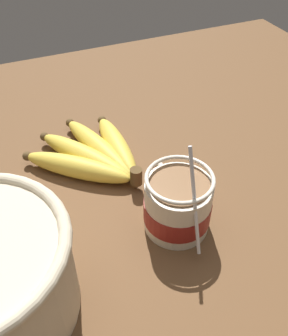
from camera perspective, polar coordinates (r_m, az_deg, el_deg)
name	(u,v)px	position (r cm, az deg, el deg)	size (l,w,h in cm)	color
table	(179,208)	(62.79, 5.39, -6.09)	(123.14, 123.14, 3.45)	brown
coffee_mug	(177,204)	(54.98, 5.09, -5.56)	(15.72, 9.96, 16.64)	beige
banana_bunch	(94,154)	(67.63, -7.63, 2.10)	(22.50, 18.90, 4.36)	#4C381E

